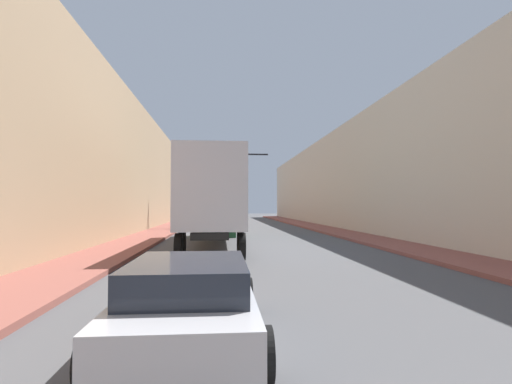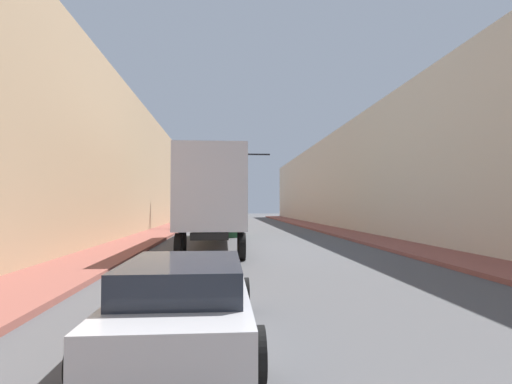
# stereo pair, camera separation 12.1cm
# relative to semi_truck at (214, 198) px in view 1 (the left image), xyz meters

# --- Properties ---
(sidewalk_right) EXTENTS (2.48, 80.00, 0.15)m
(sidewalk_right) POSITION_rel_semi_truck_xyz_m (8.79, 8.96, -2.29)
(sidewalk_right) COLOR brown
(sidewalk_right) RESTS_ON ground
(sidewalk_left) EXTENTS (2.48, 80.00, 0.15)m
(sidewalk_left) POSITION_rel_semi_truck_xyz_m (-4.10, 8.96, -2.29)
(sidewalk_left) COLOR brown
(sidewalk_left) RESTS_ON ground
(building_right) EXTENTS (6.00, 80.00, 8.50)m
(building_right) POSITION_rel_semi_truck_xyz_m (13.03, 8.96, 1.88)
(building_right) COLOR beige
(building_right) RESTS_ON ground
(building_left) EXTENTS (6.00, 80.00, 9.24)m
(building_left) POSITION_rel_semi_truck_xyz_m (-8.34, 8.96, 2.25)
(building_left) COLOR tan
(building_left) RESTS_ON ground
(semi_truck) EXTENTS (2.58, 13.48, 4.18)m
(semi_truck) POSITION_rel_semi_truck_xyz_m (0.00, 0.00, 0.00)
(semi_truck) COLOR silver
(semi_truck) RESTS_ON ground
(sedan_car) EXTENTS (2.08, 4.30, 1.20)m
(sedan_car) POSITION_rel_semi_truck_xyz_m (-0.07, -13.95, -1.78)
(sedan_car) COLOR #B7B7BC
(sedan_car) RESTS_ON ground
(traffic_signal_gantry) EXTENTS (7.15, 0.35, 6.64)m
(traffic_signal_gantry) POSITION_rel_semi_truck_xyz_m (-1.03, 13.72, 2.26)
(traffic_signal_gantry) COLOR black
(traffic_signal_gantry) RESTS_ON ground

